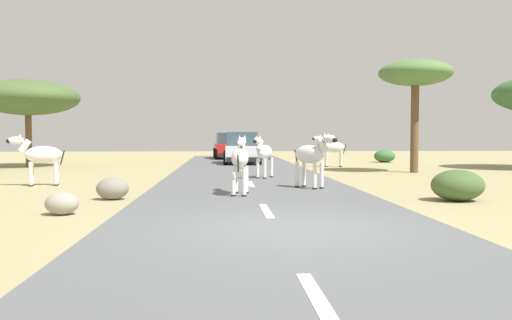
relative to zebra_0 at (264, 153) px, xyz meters
name	(u,v)px	position (x,y,z in m)	size (l,w,h in m)	color
ground_plane	(293,230)	(-0.31, -10.36, -0.97)	(90.00, 90.00, 0.00)	#998E60
road	(276,229)	(-0.60, -10.36, -0.95)	(6.00, 64.00, 0.05)	#56595B
lane_markings	(283,239)	(-0.60, -11.36, -0.92)	(0.16, 56.00, 0.01)	silver
zebra_0	(264,153)	(0.00, 0.00, 0.00)	(0.94, 1.54, 1.55)	silver
zebra_1	(40,155)	(-7.25, -2.02, 0.00)	(1.72, 0.66, 1.63)	silver
zebra_2	(240,159)	(-1.03, -5.33, 0.01)	(0.56, 1.65, 1.56)	silver
zebra_3	(312,155)	(1.10, -3.83, 0.05)	(1.20, 1.52, 1.63)	silver
zebra_4	(332,148)	(4.06, 7.56, 0.01)	(1.75, 0.51, 1.65)	silver
car_0	(229,147)	(-1.06, 16.76, -0.13)	(2.20, 4.43, 1.74)	red
car_1	(242,149)	(-0.43, 10.34, -0.13)	(2.05, 4.36, 1.74)	silver
tree_1	(28,98)	(-11.19, 8.07, 2.51)	(5.03, 5.03, 4.37)	brown
tree_2	(415,75)	(6.74, 3.15, 3.20)	(3.12, 3.12, 4.82)	brown
bush_0	(385,156)	(8.15, 11.86, -0.60)	(1.25, 1.12, 0.75)	#386633
bush_2	(458,185)	(4.22, -6.63, -0.59)	(1.28, 1.15, 0.77)	#425B2D
rock_0	(112,189)	(-4.23, -5.83, -0.70)	(0.80, 0.66, 0.55)	gray
rock_1	(62,203)	(-4.72, -8.34, -0.74)	(0.67, 0.56, 0.46)	gray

